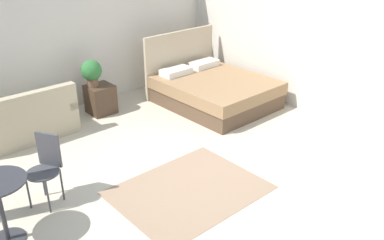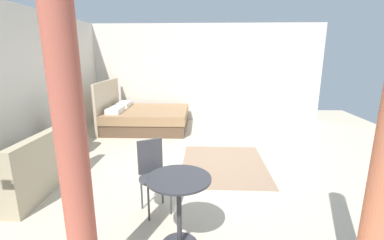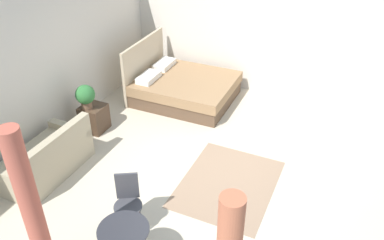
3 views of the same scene
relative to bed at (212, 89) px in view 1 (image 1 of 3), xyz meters
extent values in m
cube|color=beige|center=(-2.02, -1.57, -0.30)|extent=(9.24, 9.45, 0.02)
cube|color=silver|center=(-2.02, 1.65, 1.06)|extent=(9.24, 0.12, 2.71)
cube|color=silver|center=(1.10, -1.57, 1.06)|extent=(0.12, 6.45, 2.71)
cube|color=#93755B|center=(-2.24, -1.89, -0.28)|extent=(1.83, 1.44, 0.01)
cube|color=brown|center=(0.00, -0.09, -0.15)|extent=(1.68, 2.00, 0.29)
cube|color=#93704C|center=(0.00, -0.09, 0.11)|extent=(1.72, 2.04, 0.22)
cube|color=tan|center=(-0.01, 0.93, 0.33)|extent=(1.72, 0.08, 1.23)
cube|color=white|center=(-0.37, 0.62, 0.28)|extent=(0.60, 0.33, 0.12)
cube|color=white|center=(0.36, 0.63, 0.28)|extent=(0.60, 0.33, 0.12)
cube|color=tan|center=(-3.23, 0.99, -0.09)|extent=(1.55, 0.85, 0.41)
cube|color=tan|center=(-3.23, 0.64, 0.34)|extent=(1.55, 0.14, 0.44)
cube|color=tan|center=(-2.53, 0.99, 0.18)|extent=(0.14, 0.85, 0.12)
cube|color=#473323|center=(-1.81, 1.02, -0.03)|extent=(0.44, 0.44, 0.52)
cylinder|color=brown|center=(-1.91, 1.06, 0.30)|extent=(0.20, 0.20, 0.14)
sphere|color=#2D6B33|center=(-1.91, 1.06, 0.53)|extent=(0.36, 0.36, 0.36)
cylinder|color=#2D2D33|center=(-4.31, -1.30, -0.28)|extent=(0.37, 0.37, 0.02)
cylinder|color=#2D2D33|center=(-4.31, -1.30, 0.08)|extent=(0.05, 0.05, 0.73)
cylinder|color=#3F3F44|center=(-3.90, -0.91, -0.07)|extent=(0.02, 0.02, 0.43)
cylinder|color=#3F3F44|center=(-3.76, -1.15, -0.07)|extent=(0.02, 0.02, 0.43)
cylinder|color=#3F3F44|center=(-3.66, -0.77, -0.07)|extent=(0.02, 0.02, 0.43)
cylinder|color=#3F3F44|center=(-3.53, -1.01, -0.07)|extent=(0.02, 0.02, 0.43)
cylinder|color=#3F3F44|center=(-3.71, -0.96, 0.15)|extent=(0.53, 0.53, 0.02)
cube|color=#3F3F44|center=(-3.57, -0.88, 0.38)|extent=(0.18, 0.29, 0.43)
camera|label=1|loc=(-5.14, -5.23, 2.76)|focal=38.67mm
camera|label=2|loc=(-6.61, -1.53, 1.59)|focal=24.95mm
camera|label=3|loc=(-6.90, -3.36, 4.01)|focal=36.94mm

